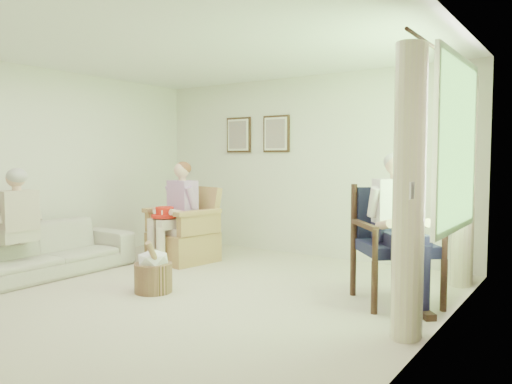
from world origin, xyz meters
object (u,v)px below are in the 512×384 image
sofa (44,250)px  person_dark (394,216)px  wicker_armchair (185,238)px  person_wicker (178,205)px  hatbox (153,271)px  wood_armchair (400,239)px  person_sofa (12,219)px  red_hat (165,213)px

sofa → person_dark: (3.90, 1.19, 0.55)m
wicker_armchair → person_wicker: bearing=-80.9°
hatbox → wood_armchair: bearing=27.4°
sofa → person_sofa: 0.57m
wicker_armchair → wood_armchair: wood_armchair is taller
wicker_armchair → wood_armchair: bearing=5.1°
wicker_armchair → person_wicker: 0.48m
wicker_armchair → person_wicker: (-0.00, -0.14, 0.46)m
person_wicker → person_sofa: bearing=-105.2°
person_sofa → hatbox: (1.65, 0.60, -0.50)m
wood_armchair → person_dark: size_ratio=0.78×
person_sofa → person_dark: bearing=113.1°
wicker_armchair → red_hat: wicker_armchair is taller
wicker_armchair → hatbox: (0.81, -1.38, -0.10)m
sofa → red_hat: 1.53m
wicker_armchair → red_hat: 0.50m
person_dark → red_hat: bearing=137.7°
wicker_armchair → sofa: (-0.83, -1.59, -0.01)m
person_sofa → sofa: bearing=-179.0°
sofa → person_sofa: bearing=-180.0°
sofa → person_dark: person_dark is taller
wood_armchair → person_sofa: (-3.90, -1.76, 0.12)m
person_dark → person_sofa: (-3.90, -1.58, -0.14)m
wicker_armchair → hatbox: size_ratio=1.75×
wood_armchair → person_dark: (0.00, -0.18, 0.25)m
sofa → hatbox: bearing=-82.8°
person_sofa → hatbox: bearing=110.9°
person_sofa → wicker_armchair: bearing=158.2°
person_dark → hatbox: bearing=162.4°
person_dark → sofa: bearing=155.8°
sofa → red_hat: (0.79, 1.25, 0.38)m
person_sofa → hatbox: 1.82m
sofa → hatbox: (1.65, 0.21, -0.09)m
person_wicker → person_dark: size_ratio=0.93×
person_dark → wood_armchair: bearing=48.8°
wood_armchair → person_dark: bearing=-131.2°
wood_armchair → red_hat: size_ratio=3.23×
person_dark → hatbox: 2.54m
sofa → person_sofa: (0.00, -0.39, 0.42)m
hatbox → person_sofa: bearing=-160.1°
person_wicker → wicker_armchair: bearing=99.1°
person_wicker → person_dark: 3.08m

